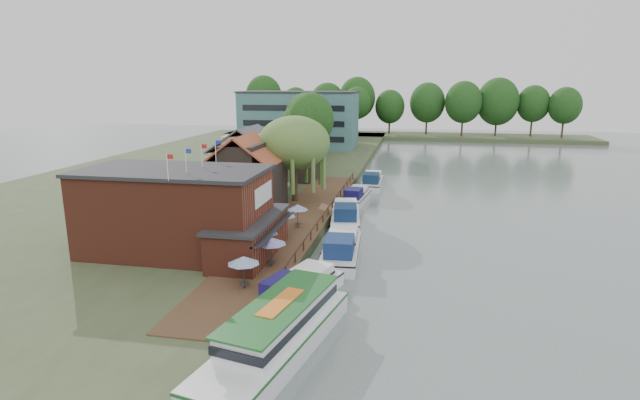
# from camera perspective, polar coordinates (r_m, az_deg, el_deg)

# --- Properties ---
(ground) EXTENTS (260.00, 260.00, 0.00)m
(ground) POSITION_cam_1_polar(r_m,az_deg,el_deg) (41.94, 4.96, -8.11)
(ground) COLOR #566461
(ground) RESTS_ON ground
(land_bank) EXTENTS (50.00, 140.00, 1.00)m
(land_bank) POSITION_cam_1_polar(r_m,az_deg,el_deg) (82.60, -13.42, 2.69)
(land_bank) COLOR #384728
(land_bank) RESTS_ON ground
(quay_deck) EXTENTS (6.00, 50.00, 0.10)m
(quay_deck) POSITION_cam_1_polar(r_m,az_deg,el_deg) (52.26, -2.58, -2.48)
(quay_deck) COLOR #47301E
(quay_deck) RESTS_ON land_bank
(quay_rail) EXTENTS (0.20, 49.00, 1.00)m
(quay_rail) POSITION_cam_1_polar(r_m,az_deg,el_deg) (52.06, 0.44, -2.02)
(quay_rail) COLOR black
(quay_rail) RESTS_ON land_bank
(pub) EXTENTS (20.00, 11.00, 7.30)m
(pub) POSITION_cam_1_polar(r_m,az_deg,el_deg) (43.21, -13.85, -1.33)
(pub) COLOR maroon
(pub) RESTS_ON land_bank
(hotel_block) EXTENTS (25.40, 12.40, 12.30)m
(hotel_block) POSITION_cam_1_polar(r_m,az_deg,el_deg) (112.17, -2.37, 9.21)
(hotel_block) COLOR #38666B
(hotel_block) RESTS_ON land_bank
(cottage_a) EXTENTS (8.60, 7.60, 8.50)m
(cottage_a) POSITION_cam_1_polar(r_m,az_deg,el_deg) (57.02, -8.53, 3.06)
(cottage_a) COLOR black
(cottage_a) RESTS_ON land_bank
(cottage_b) EXTENTS (9.60, 8.60, 8.50)m
(cottage_b) POSITION_cam_1_polar(r_m,az_deg,el_deg) (67.31, -8.12, 4.65)
(cottage_b) COLOR beige
(cottage_b) RESTS_ON land_bank
(cottage_c) EXTENTS (7.60, 7.60, 8.50)m
(cottage_c) POSITION_cam_1_polar(r_m,az_deg,el_deg) (74.72, -2.95, 5.63)
(cottage_c) COLOR black
(cottage_c) RESTS_ON land_bank
(willow) EXTENTS (8.60, 8.60, 10.43)m
(willow) POSITION_cam_1_polar(r_m,az_deg,el_deg) (60.30, -2.93, 4.68)
(willow) COLOR #476B2D
(willow) RESTS_ON land_bank
(umbrella_0) EXTENTS (2.29, 2.29, 2.38)m
(umbrella_0) POSITION_cam_1_polar(r_m,az_deg,el_deg) (35.78, -8.69, -8.16)
(umbrella_0) COLOR navy
(umbrella_0) RESTS_ON quay_deck
(umbrella_1) EXTENTS (2.42, 2.42, 2.38)m
(umbrella_1) POSITION_cam_1_polar(r_m,az_deg,el_deg) (39.62, -5.59, -5.90)
(umbrella_1) COLOR navy
(umbrella_1) RESTS_ON quay_deck
(umbrella_2) EXTENTS (2.02, 2.02, 2.38)m
(umbrella_2) POSITION_cam_1_polar(r_m,az_deg,el_deg) (42.21, -6.13, -4.70)
(umbrella_2) COLOR navy
(umbrella_2) RESTS_ON quay_deck
(umbrella_3) EXTENTS (2.24, 2.24, 2.38)m
(umbrella_3) POSITION_cam_1_polar(r_m,az_deg,el_deg) (47.35, -4.13, -2.64)
(umbrella_3) COLOR navy
(umbrella_3) RESTS_ON quay_deck
(umbrella_4) EXTENTS (2.06, 2.06, 2.38)m
(umbrella_4) POSITION_cam_1_polar(r_m,az_deg,el_deg) (49.69, -2.56, -1.84)
(umbrella_4) COLOR navy
(umbrella_4) RESTS_ON quay_deck
(cruiser_0) EXTENTS (6.15, 10.43, 2.41)m
(cruiser_0) POSITION_cam_1_polar(r_m,az_deg,el_deg) (35.99, -2.39, -9.75)
(cruiser_0) COLOR white
(cruiser_0) RESTS_ON ground
(cruiser_1) EXTENTS (4.13, 10.86, 2.61)m
(cruiser_1) POSITION_cam_1_polar(r_m,az_deg,el_deg) (44.09, 2.45, -5.17)
(cruiser_1) COLOR silver
(cruiser_1) RESTS_ON ground
(cruiser_2) EXTENTS (4.81, 10.89, 2.58)m
(cruiser_2) POSITION_cam_1_polar(r_m,az_deg,el_deg) (54.92, 2.94, -1.44)
(cruiser_2) COLOR white
(cruiser_2) RESTS_ON ground
(cruiser_3) EXTENTS (3.81, 9.27, 2.15)m
(cruiser_3) POSITION_cam_1_polar(r_m,az_deg,el_deg) (64.84, 4.17, 0.66)
(cruiser_3) COLOR silver
(cruiser_3) RESTS_ON ground
(cruiser_4) EXTENTS (3.41, 10.11, 2.44)m
(cruiser_4) POSITION_cam_1_polar(r_m,az_deg,el_deg) (74.22, 5.97, 2.37)
(cruiser_4) COLOR silver
(cruiser_4) RESTS_ON ground
(tour_boat) EXTENTS (6.71, 14.42, 3.04)m
(tour_boat) POSITION_cam_1_polar(r_m,az_deg,el_deg) (29.47, -5.08, -14.64)
(tour_boat) COLOR silver
(tour_boat) RESTS_ON ground
(swan) EXTENTS (0.44, 0.44, 0.44)m
(swan) POSITION_cam_1_polar(r_m,az_deg,el_deg) (33.22, -4.27, -13.73)
(swan) COLOR white
(swan) RESTS_ON ground
(bank_tree_0) EXTENTS (7.64, 7.64, 12.66)m
(bank_tree_0) POSITION_cam_1_polar(r_m,az_deg,el_deg) (82.94, -1.06, 7.86)
(bank_tree_0) COLOR #143811
(bank_tree_0) RESTS_ON land_bank
(bank_tree_1) EXTENTS (6.15, 6.15, 10.04)m
(bank_tree_1) POSITION_cam_1_polar(r_m,az_deg,el_deg) (92.94, -2.56, 7.64)
(bank_tree_1) COLOR #143811
(bank_tree_1) RESTS_ON land_bank
(bank_tree_2) EXTENTS (8.32, 8.32, 12.28)m
(bank_tree_2) POSITION_cam_1_polar(r_m,az_deg,el_deg) (98.46, -1.57, 8.63)
(bank_tree_2) COLOR #143811
(bank_tree_2) RESTS_ON land_bank
(bank_tree_3) EXTENTS (6.13, 6.13, 11.37)m
(bank_tree_3) POSITION_cam_1_polar(r_m,az_deg,el_deg) (117.35, 2.00, 9.17)
(bank_tree_3) COLOR #143811
(bank_tree_3) RESTS_ON land_bank
(bank_tree_4) EXTENTS (6.65, 6.65, 12.08)m
(bank_tree_4) POSITION_cam_1_polar(r_m,az_deg,el_deg) (126.94, 1.35, 9.66)
(bank_tree_4) COLOR #143811
(bank_tree_4) RESTS_ON land_bank
(bank_tree_5) EXTENTS (7.39, 7.39, 12.99)m
(bank_tree_5) POSITION_cam_1_polar(r_m,az_deg,el_deg) (133.99, 4.20, 10.02)
(bank_tree_5) COLOR #143811
(bank_tree_5) RESTS_ON land_bank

